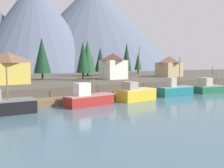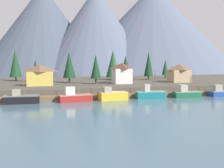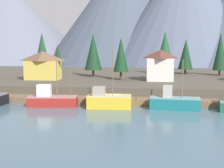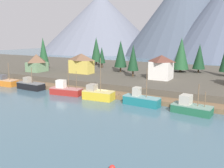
{
  "view_description": "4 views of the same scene",
  "coord_description": "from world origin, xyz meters",
  "px_view_note": "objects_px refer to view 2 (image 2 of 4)",
  "views": [
    {
      "loc": [
        -28.69,
        -36.64,
        6.8
      ],
      "look_at": [
        -1.79,
        3.88,
        2.63
      ],
      "focal_mm": 39.81,
      "sensor_mm": 36.0,
      "label": 1
    },
    {
      "loc": [
        -18.31,
        -70.1,
        10.28
      ],
      "look_at": [
        0.44,
        2.13,
        3.79
      ],
      "focal_mm": 44.31,
      "sensor_mm": 36.0,
      "label": 2
    },
    {
      "loc": [
        7.41,
        -51.73,
        10.05
      ],
      "look_at": [
        -0.62,
        2.72,
        3.38
      ],
      "focal_mm": 49.96,
      "sensor_mm": 36.0,
      "label": 3
    },
    {
      "loc": [
        29.29,
        -48.34,
        14.49
      ],
      "look_at": [
        0.19,
        3.37,
        2.81
      ],
      "focal_mm": 39.01,
      "sensor_mm": 36.0,
      "label": 4
    }
  ],
  "objects_px": {
    "house_tan": "(179,73)",
    "conifer_far_left": "(35,68)",
    "house_yellow": "(40,75)",
    "fishing_boat_green": "(186,93)",
    "conifer_back_right": "(69,65)",
    "conifer_near_left": "(149,64)",
    "conifer_mid_right": "(96,66)",
    "fishing_boat_red": "(75,97)",
    "fishing_boat_blue": "(220,92)",
    "conifer_back_left": "(113,64)",
    "house_white": "(122,73)",
    "fishing_boat_black": "(21,99)",
    "conifer_centre": "(165,67)",
    "fishing_boat_yellow": "(112,95)",
    "conifer_mid_left": "(126,66)",
    "conifer_near_right": "(15,63)",
    "fishing_boat_teal": "(150,94)"
  },
  "relations": [
    {
      "from": "fishing_boat_green",
      "to": "house_yellow",
      "type": "xyz_separation_m",
      "value": [
        -39.02,
        18.14,
        4.63
      ]
    },
    {
      "from": "fishing_boat_blue",
      "to": "conifer_centre",
      "type": "bearing_deg",
      "value": 85.79
    },
    {
      "from": "house_white",
      "to": "conifer_near_left",
      "type": "xyz_separation_m",
      "value": [
        15.42,
        14.6,
        2.75
      ]
    },
    {
      "from": "house_yellow",
      "to": "house_white",
      "type": "bearing_deg",
      "value": 4.08
    },
    {
      "from": "house_yellow",
      "to": "conifer_near_right",
      "type": "relative_size",
      "value": 0.69
    },
    {
      "from": "fishing_boat_yellow",
      "to": "conifer_mid_right",
      "type": "height_order",
      "value": "conifer_mid_right"
    },
    {
      "from": "fishing_boat_black",
      "to": "house_tan",
      "type": "relative_size",
      "value": 1.19
    },
    {
      "from": "conifer_far_left",
      "to": "house_white",
      "type": "bearing_deg",
      "value": -25.54
    },
    {
      "from": "conifer_back_left",
      "to": "conifer_centre",
      "type": "bearing_deg",
      "value": 9.25
    },
    {
      "from": "fishing_boat_green",
      "to": "conifer_mid_left",
      "type": "distance_m",
      "value": 39.28
    },
    {
      "from": "fishing_boat_teal",
      "to": "house_white",
      "type": "distance_m",
      "value": 20.27
    },
    {
      "from": "fishing_boat_red",
      "to": "fishing_boat_blue",
      "type": "distance_m",
      "value": 41.72
    },
    {
      "from": "house_yellow",
      "to": "conifer_back_left",
      "type": "height_order",
      "value": "conifer_back_left"
    },
    {
      "from": "house_tan",
      "to": "conifer_back_right",
      "type": "xyz_separation_m",
      "value": [
        -37.7,
        7.14,
        2.89
      ]
    },
    {
      "from": "fishing_boat_black",
      "to": "fishing_boat_red",
      "type": "distance_m",
      "value": 12.67
    },
    {
      "from": "fishing_boat_black",
      "to": "conifer_near_left",
      "type": "relative_size",
      "value": 0.74
    },
    {
      "from": "conifer_far_left",
      "to": "conifer_near_right",
      "type": "bearing_deg",
      "value": 134.95
    },
    {
      "from": "house_tan",
      "to": "conifer_far_left",
      "type": "height_order",
      "value": "conifer_far_left"
    },
    {
      "from": "fishing_boat_yellow",
      "to": "conifer_back_right",
      "type": "distance_m",
      "value": 29.36
    },
    {
      "from": "fishing_boat_green",
      "to": "conifer_far_left",
      "type": "relative_size",
      "value": 0.95
    },
    {
      "from": "conifer_near_right",
      "to": "conifer_back_right",
      "type": "relative_size",
      "value": 1.09
    },
    {
      "from": "fishing_boat_red",
      "to": "conifer_near_left",
      "type": "distance_m",
      "value": 48.83
    },
    {
      "from": "house_tan",
      "to": "conifer_near_left",
      "type": "distance_m",
      "value": 15.87
    },
    {
      "from": "fishing_boat_red",
      "to": "house_tan",
      "type": "relative_size",
      "value": 1.22
    },
    {
      "from": "conifer_back_right",
      "to": "house_white",
      "type": "bearing_deg",
      "value": -23.38
    },
    {
      "from": "house_yellow",
      "to": "conifer_back_right",
      "type": "bearing_deg",
      "value": 42.84
    },
    {
      "from": "conifer_mid_left",
      "to": "conifer_centre",
      "type": "bearing_deg",
      "value": 7.48
    },
    {
      "from": "house_yellow",
      "to": "fishing_boat_green",
      "type": "bearing_deg",
      "value": -24.93
    },
    {
      "from": "fishing_boat_green",
      "to": "fishing_boat_blue",
      "type": "bearing_deg",
      "value": 6.88
    },
    {
      "from": "fishing_boat_yellow",
      "to": "conifer_near_left",
      "type": "bearing_deg",
      "value": 50.25
    },
    {
      "from": "fishing_boat_yellow",
      "to": "house_white",
      "type": "distance_m",
      "value": 22.25
    },
    {
      "from": "conifer_mid_right",
      "to": "fishing_boat_blue",
      "type": "bearing_deg",
      "value": -31.6
    },
    {
      "from": "house_tan",
      "to": "conifer_centre",
      "type": "distance_m",
      "value": 21.21
    },
    {
      "from": "conifer_mid_right",
      "to": "conifer_far_left",
      "type": "distance_m",
      "value": 23.3
    },
    {
      "from": "fishing_boat_green",
      "to": "conifer_centre",
      "type": "height_order",
      "value": "conifer_centre"
    },
    {
      "from": "fishing_boat_blue",
      "to": "conifer_back_right",
      "type": "bearing_deg",
      "value": 144.81
    },
    {
      "from": "fishing_boat_red",
      "to": "house_yellow",
      "type": "distance_m",
      "value": 20.49
    },
    {
      "from": "conifer_mid_right",
      "to": "conifer_back_right",
      "type": "bearing_deg",
      "value": 137.96
    },
    {
      "from": "fishing_boat_red",
      "to": "conifer_centre",
      "type": "xyz_separation_m",
      "value": [
        43.77,
        40.76,
        6.1
      ]
    },
    {
      "from": "fishing_boat_red",
      "to": "conifer_far_left",
      "type": "distance_m",
      "value": 35.35
    },
    {
      "from": "fishing_boat_black",
      "to": "fishing_boat_yellow",
      "type": "relative_size",
      "value": 0.86
    },
    {
      "from": "house_yellow",
      "to": "conifer_back_left",
      "type": "distance_m",
      "value": 33.59
    },
    {
      "from": "fishing_boat_blue",
      "to": "house_yellow",
      "type": "distance_m",
      "value": 53.34
    },
    {
      "from": "fishing_boat_red",
      "to": "conifer_near_right",
      "type": "xyz_separation_m",
      "value": [
        -17.03,
        40.65,
        7.85
      ]
    },
    {
      "from": "fishing_boat_blue",
      "to": "fishing_boat_green",
      "type": "bearing_deg",
      "value": 179.89
    },
    {
      "from": "house_yellow",
      "to": "conifer_centre",
      "type": "xyz_separation_m",
      "value": [
        52.07,
        22.6,
        1.47
      ]
    },
    {
      "from": "conifer_centre",
      "to": "conifer_back_left",
      "type": "bearing_deg",
      "value": -170.75
    },
    {
      "from": "fishing_boat_green",
      "to": "conifer_near_left",
      "type": "relative_size",
      "value": 0.68
    },
    {
      "from": "conifer_back_right",
      "to": "conifer_centre",
      "type": "relative_size",
      "value": 1.31
    },
    {
      "from": "conifer_back_right",
      "to": "fishing_boat_green",
      "type": "bearing_deg",
      "value": -42.99
    }
  ]
}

